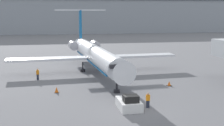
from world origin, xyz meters
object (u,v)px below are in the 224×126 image
Objects in this scene: airplane_main at (94,54)px; worker_near_tug at (148,100)px; pushback_tug at (129,103)px; traffic_cone_left at (57,90)px; worker_by_wing at (38,74)px; traffic_cone_right at (169,84)px.

worker_near_tug is at bearing -82.17° from airplane_main.
pushback_tug is (0.81, -20.64, -2.52)m from airplane_main.
traffic_cone_left is at bearing 131.88° from pushback_tug.
traffic_cone_left is (-6.46, -12.53, -2.77)m from airplane_main.
worker_by_wing is at bearing -153.17° from airplane_main.
worker_near_tug reaches higher than traffic_cone_right.
worker_by_wing is 8.38m from traffic_cone_left.
traffic_cone_right is (17.73, -7.16, -0.60)m from worker_by_wing.
airplane_main is 20.59× the size of worker_near_tug.
worker_by_wing is 19.13m from traffic_cone_right.
traffic_cone_left is at bearing -71.77° from worker_by_wing.
pushback_tug is 2.14× the size of worker_by_wing.
traffic_cone_left is at bearing -117.28° from airplane_main.
airplane_main is at bearing 92.26° from pushback_tug.
traffic_cone_right is (8.65, -11.75, -2.81)m from airplane_main.
worker_by_wing is (-9.89, 16.06, 0.31)m from pushback_tug.
worker_by_wing reaches higher than traffic_cone_left.
worker_near_tug is at bearing -41.23° from traffic_cone_left.
airplane_main is 19.42× the size of worker_by_wing.
worker_near_tug is at bearing -123.01° from traffic_cone_right.
worker_by_wing reaches higher than traffic_cone_right.
airplane_main is 20.81m from pushback_tug.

